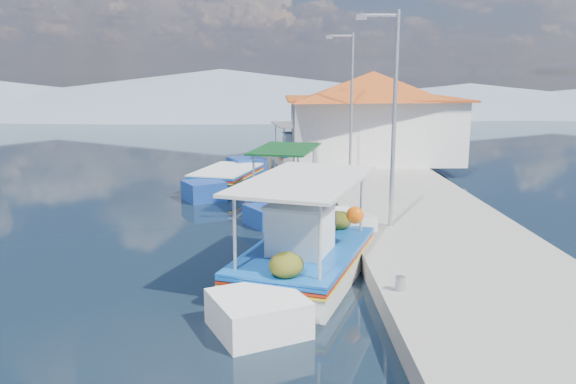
{
  "coord_description": "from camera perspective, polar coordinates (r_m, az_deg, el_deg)",
  "views": [
    {
      "loc": [
        1.26,
        -13.96,
        4.86
      ],
      "look_at": [
        1.67,
        3.02,
        1.3
      ],
      "focal_mm": 35.83,
      "sensor_mm": 36.0,
      "label": 1
    }
  ],
  "objects": [
    {
      "name": "lamp_post_near",
      "position": [
        16.32,
        10.21,
        8.11
      ],
      "size": [
        1.21,
        0.14,
        6.0
      ],
      "color": "#A5A8AD",
      "rests_on": "quay"
    },
    {
      "name": "main_caique",
      "position": [
        13.78,
        1.53,
        -6.52
      ],
      "size": [
        4.27,
        7.72,
        2.72
      ],
      "rotation": [
        0.0,
        0.0,
        0.36
      ],
      "color": "silver",
      "rests_on": "ground"
    },
    {
      "name": "caique_far",
      "position": [
        31.23,
        0.58,
        3.69
      ],
      "size": [
        2.57,
        6.66,
        2.36
      ],
      "rotation": [
        0.0,
        0.0,
        -0.14
      ],
      "color": "silver",
      "rests_on": "ground"
    },
    {
      "name": "ground",
      "position": [
        14.83,
        -6.22,
        -7.36
      ],
      "size": [
        160.0,
        160.0,
        0.0
      ],
      "primitive_type": "plane",
      "color": "black",
      "rests_on": "ground"
    },
    {
      "name": "bollards",
      "position": [
        19.83,
        6.02,
        -0.49
      ],
      "size": [
        0.2,
        17.2,
        0.3
      ],
      "color": "#A5A8AD",
      "rests_on": "quay"
    },
    {
      "name": "mountain_ridge",
      "position": [
        70.22,
        2.98,
        9.52
      ],
      "size": [
        171.4,
        96.0,
        5.5
      ],
      "color": "slate",
      "rests_on": "ground"
    },
    {
      "name": "lamp_post_far",
      "position": [
        25.19,
        6.12,
        9.48
      ],
      "size": [
        1.21,
        0.14,
        6.0
      ],
      "color": "#A5A8AD",
      "rests_on": "quay"
    },
    {
      "name": "caique_green_canopy",
      "position": [
        20.84,
        -0.32,
        -0.61
      ],
      "size": [
        2.97,
        6.38,
        2.46
      ],
      "rotation": [
        0.0,
        0.0,
        0.24
      ],
      "color": "navy",
      "rests_on": "ground"
    },
    {
      "name": "quay",
      "position": [
        21.0,
        11.42,
        -1.08
      ],
      "size": [
        5.0,
        44.0,
        0.5
      ],
      "primitive_type": "cube",
      "color": "gray",
      "rests_on": "ground"
    },
    {
      "name": "caique_blue_hull",
      "position": [
        24.68,
        -6.13,
        1.2
      ],
      "size": [
        3.32,
        6.63,
        1.23
      ],
      "rotation": [
        0.0,
        0.0,
        0.29
      ],
      "color": "navy",
      "rests_on": "ground"
    },
    {
      "name": "harbor_building",
      "position": [
        29.45,
        8.35,
        7.66
      ],
      "size": [
        10.49,
        10.49,
        4.4
      ],
      "color": "white",
      "rests_on": "quay"
    }
  ]
}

